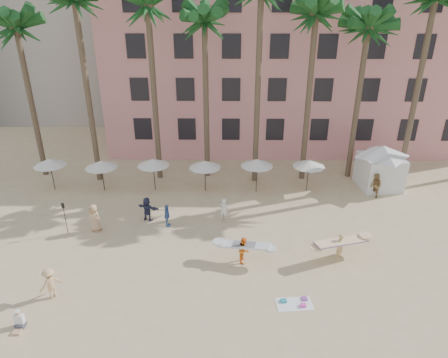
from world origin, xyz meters
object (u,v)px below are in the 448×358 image
pink_hotel (290,61)px  carrier_white (244,249)px  carrier_yellow (341,244)px  cabana (381,163)px

pink_hotel → carrier_white: bearing=-103.0°
carrier_yellow → carrier_white: 5.63m
pink_hotel → cabana: pink_hotel is taller
cabana → carrier_yellow: size_ratio=1.43×
pink_hotel → cabana: size_ratio=7.13×
pink_hotel → cabana: 15.10m
cabana → carrier_white: (-11.09, -10.10, -1.21)m
pink_hotel → carrier_yellow: 23.44m
pink_hotel → carrier_yellow: size_ratio=10.21×
carrier_white → carrier_yellow: bearing=3.5°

